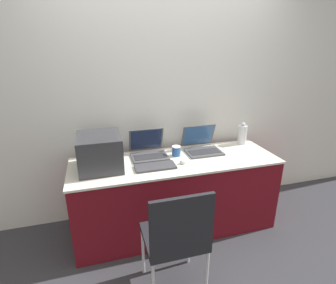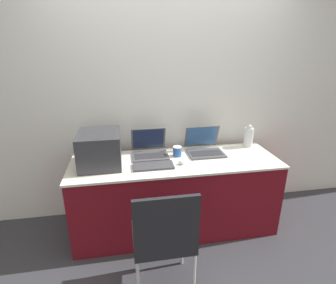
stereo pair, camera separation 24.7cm
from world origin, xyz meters
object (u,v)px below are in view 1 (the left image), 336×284
object	(u,v)px
laptop_left	(148,150)
laptop_right	(202,146)
printer	(100,150)
mouse	(183,162)
external_keyboard	(155,167)
metal_pitcher	(242,134)
coffee_cup	(176,151)
chair	(177,235)

from	to	relation	value
laptop_left	laptop_right	world-z (taller)	same
printer	mouse	world-z (taller)	printer
laptop_left	external_keyboard	bearing A→B (deg)	-89.93
laptop_left	metal_pitcher	distance (m)	1.08
coffee_cup	chair	size ratio (longest dim) A/B	0.11
laptop_left	metal_pitcher	bearing A→B (deg)	2.83
external_keyboard	metal_pitcher	world-z (taller)	metal_pitcher
laptop_left	chair	size ratio (longest dim) A/B	0.38
laptop_right	coffee_cup	world-z (taller)	laptop_right
laptop_left	mouse	xyz separation A→B (m)	(0.27, -0.28, -0.04)
laptop_right	chair	distance (m)	1.12
external_keyboard	coffee_cup	xyz separation A→B (m)	(0.27, 0.21, 0.04)
printer	chair	size ratio (longest dim) A/B	0.46
laptop_right	metal_pitcher	size ratio (longest dim) A/B	1.46
mouse	coffee_cup	bearing A→B (deg)	90.71
printer	external_keyboard	xyz separation A→B (m)	(0.47, -0.14, -0.16)
metal_pitcher	laptop_left	bearing A→B (deg)	-177.17
external_keyboard	chair	xyz separation A→B (m)	(-0.01, -0.66, -0.22)
printer	coffee_cup	world-z (taller)	printer
external_keyboard	mouse	xyz separation A→B (m)	(0.27, 0.01, 0.01)
coffee_cup	mouse	xyz separation A→B (m)	(0.00, -0.20, -0.03)
mouse	metal_pitcher	xyz separation A→B (m)	(0.81, 0.33, 0.09)
laptop_left	external_keyboard	xyz separation A→B (m)	(0.00, -0.29, -0.05)
printer	chair	xyz separation A→B (m)	(0.46, -0.80, -0.38)
external_keyboard	coffee_cup	bearing A→B (deg)	38.80
metal_pitcher	coffee_cup	bearing A→B (deg)	-170.85
laptop_left	metal_pitcher	world-z (taller)	laptop_left
external_keyboard	metal_pitcher	size ratio (longest dim) A/B	1.49
printer	laptop_left	xyz separation A→B (m)	(0.47, 0.16, -0.11)
external_keyboard	coffee_cup	distance (m)	0.34
printer	coffee_cup	distance (m)	0.75
metal_pitcher	chair	size ratio (longest dim) A/B	0.27
mouse	external_keyboard	bearing A→B (deg)	-177.88
laptop_left	external_keyboard	size ratio (longest dim) A/B	0.95
laptop_right	external_keyboard	world-z (taller)	laptop_right
external_keyboard	printer	bearing A→B (deg)	163.79
external_keyboard	metal_pitcher	xyz separation A→B (m)	(1.08, 0.34, 0.10)
printer	laptop_left	distance (m)	0.51
coffee_cup	mouse	size ratio (longest dim) A/B	1.54
printer	laptop_right	distance (m)	1.04
laptop_right	chair	world-z (taller)	laptop_right
mouse	chair	xyz separation A→B (m)	(-0.28, -0.67, -0.23)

